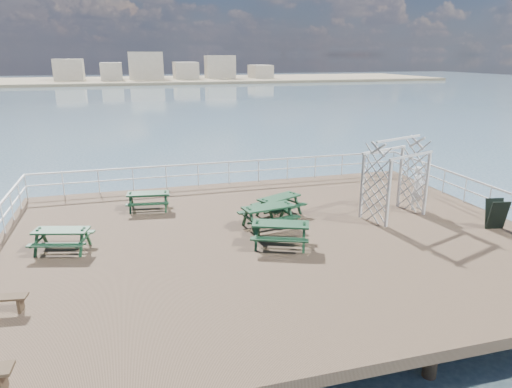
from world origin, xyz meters
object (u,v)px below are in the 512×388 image
Objects in this scene: picnic_table_d at (281,229)px; person at (418,188)px; picnic_table_a at (62,235)px; trellis_arbor at (395,182)px; picnic_table_b at (148,197)px; picnic_table_c at (268,212)px; picnic_table_e at (279,202)px.

person is at bearing 39.17° from picnic_table_d.
trellis_arbor reaches higher than picnic_table_a.
picnic_table_b is at bearing 150.81° from picnic_table_d.
trellis_arbor is at bearing -11.65° from picnic_table_c.
person is (6.27, 0.28, 0.30)m from picnic_table_c.
trellis_arbor is 1.73× the size of person.
picnic_table_e is (0.77, 1.10, -0.04)m from picnic_table_c.
picnic_table_c is at bearing 16.94° from picnic_table_a.
picnic_table_c is at bearing 158.12° from trellis_arbor.
picnic_table_a is 0.64× the size of trellis_arbor.
picnic_table_a is at bearing 172.38° from picnic_table_c.
trellis_arbor is (4.15, -1.26, 0.81)m from picnic_table_e.
picnic_table_c is 1.34m from picnic_table_e.
trellis_arbor reaches higher than picnic_table_d.
picnic_table_a is 4.39m from picnic_table_b.
picnic_table_b is 0.81× the size of picnic_table_d.
picnic_table_a is at bearing 160.47° from trellis_arbor.
picnic_table_e is (0.88, 2.81, -0.03)m from picnic_table_d.
person reaches higher than picnic_table_c.
trellis_arbor is 1.49m from person.
picnic_table_a is 6.84m from picnic_table_c.
picnic_table_b is 0.83× the size of picnic_table_e.
picnic_table_b is 6.21m from picnic_table_d.
picnic_table_d reaches higher than picnic_table_b.
picnic_table_e reaches higher than picnic_table_a.
trellis_arbor reaches higher than picnic_table_b.
person is (6.38, 1.99, 0.31)m from picnic_table_d.
person is (1.35, 0.45, -0.47)m from trellis_arbor.
person reaches higher than picnic_table_a.
picnic_table_b is at bearing 144.39° from person.
picnic_table_d reaches higher than picnic_table_a.
picnic_table_d is at bearing -103.54° from picnic_table_c.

